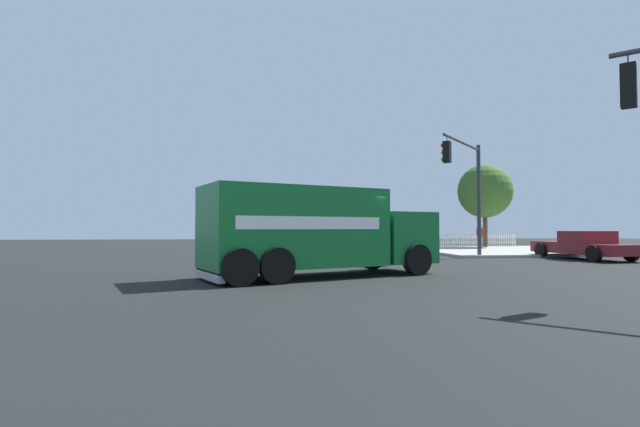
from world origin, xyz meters
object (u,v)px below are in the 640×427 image
(delivery_truck, at_px, (316,231))
(shade_tree_near, at_px, (485,191))
(pedestrian_near_corner, at_px, (480,235))
(pickup_maroon, at_px, (584,244))
(traffic_light_secondary, at_px, (468,179))

(delivery_truck, distance_m, shade_tree_near, 23.52)
(delivery_truck, distance_m, pedestrian_near_corner, 20.77)
(pickup_maroon, height_order, pedestrian_near_corner, pedestrian_near_corner)
(shade_tree_near, bearing_deg, traffic_light_secondary, 60.52)
(pickup_maroon, distance_m, pedestrian_near_corner, 9.62)
(shade_tree_near, bearing_deg, delivery_truck, 51.59)
(traffic_light_secondary, xyz_separation_m, pedestrian_near_corner, (-4.80, -8.86, -2.91))
(delivery_truck, distance_m, traffic_light_secondary, 11.30)
(traffic_light_secondary, bearing_deg, pickup_maroon, 172.43)
(delivery_truck, xyz_separation_m, traffic_light_secondary, (-8.27, -7.27, 2.51))
(pickup_maroon, distance_m, shade_tree_near, 12.30)
(delivery_truck, xyz_separation_m, pedestrian_near_corner, (-13.08, -16.13, -0.40))
(pedestrian_near_corner, bearing_deg, shade_tree_near, -123.41)
(traffic_light_secondary, bearing_deg, shade_tree_near, -119.48)
(traffic_light_secondary, height_order, pedestrian_near_corner, traffic_light_secondary)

